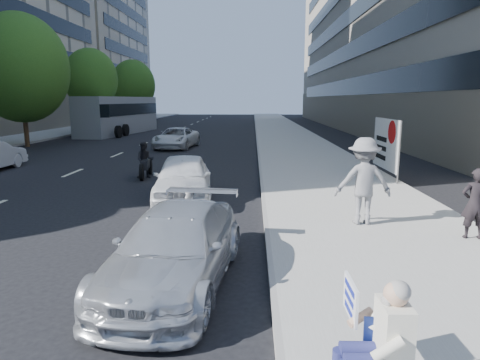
{
  "coord_description": "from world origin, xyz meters",
  "views": [
    {
      "loc": [
        1.11,
        -9.62,
        3.06
      ],
      "look_at": [
        0.76,
        2.35,
        0.8
      ],
      "focal_mm": 32.0,
      "sensor_mm": 36.0,
      "label": 1
    }
  ],
  "objects_px": {
    "protest_banner": "(386,144)",
    "white_sedan_near": "(183,178)",
    "jogger": "(363,181)",
    "motorcycle": "(145,162)",
    "bus": "(119,115)",
    "pedestrian_woman": "(475,204)",
    "parked_sedan": "(175,248)",
    "seated_protester": "(378,338)",
    "white_sedan_far": "(176,138)"
  },
  "relations": [
    {
      "from": "white_sedan_near",
      "to": "bus",
      "type": "bearing_deg",
      "value": 105.12
    },
    {
      "from": "protest_banner",
      "to": "white_sedan_near",
      "type": "bearing_deg",
      "value": -153.48
    },
    {
      "from": "jogger",
      "to": "motorcycle",
      "type": "relative_size",
      "value": 1.0
    },
    {
      "from": "motorcycle",
      "to": "protest_banner",
      "type": "bearing_deg",
      "value": -9.27
    },
    {
      "from": "parked_sedan",
      "to": "bus",
      "type": "xyz_separation_m",
      "value": [
        -10.79,
        31.99,
        1.0
      ]
    },
    {
      "from": "seated_protester",
      "to": "parked_sedan",
      "type": "bearing_deg",
      "value": 128.75
    },
    {
      "from": "protest_banner",
      "to": "pedestrian_woman",
      "type": "bearing_deg",
      "value": -92.91
    },
    {
      "from": "pedestrian_woman",
      "to": "bus",
      "type": "bearing_deg",
      "value": -53.84
    },
    {
      "from": "parked_sedan",
      "to": "bus",
      "type": "height_order",
      "value": "bus"
    },
    {
      "from": "seated_protester",
      "to": "parked_sedan",
      "type": "xyz_separation_m",
      "value": [
        -2.45,
        3.06,
        -0.24
      ]
    },
    {
      "from": "parked_sedan",
      "to": "bus",
      "type": "distance_m",
      "value": 33.77
    },
    {
      "from": "pedestrian_woman",
      "to": "white_sedan_far",
      "type": "relative_size",
      "value": 0.33
    },
    {
      "from": "white_sedan_near",
      "to": "motorcycle",
      "type": "bearing_deg",
      "value": 113.17
    },
    {
      "from": "seated_protester",
      "to": "bus",
      "type": "relative_size",
      "value": 0.11
    },
    {
      "from": "protest_banner",
      "to": "parked_sedan",
      "type": "relative_size",
      "value": 0.7
    },
    {
      "from": "bus",
      "to": "jogger",
      "type": "bearing_deg",
      "value": -55.01
    },
    {
      "from": "white_sedan_far",
      "to": "seated_protester",
      "type": "bearing_deg",
      "value": -69.27
    },
    {
      "from": "motorcycle",
      "to": "bus",
      "type": "xyz_separation_m",
      "value": [
        -7.83,
        22.12,
        1.0
      ]
    },
    {
      "from": "seated_protester",
      "to": "bus",
      "type": "xyz_separation_m",
      "value": [
        -13.24,
        35.04,
        0.76
      ]
    },
    {
      "from": "parked_sedan",
      "to": "white_sedan_far",
      "type": "distance_m",
      "value": 20.75
    },
    {
      "from": "seated_protester",
      "to": "motorcycle",
      "type": "relative_size",
      "value": 0.64
    },
    {
      "from": "white_sedan_near",
      "to": "white_sedan_far",
      "type": "height_order",
      "value": "white_sedan_near"
    },
    {
      "from": "pedestrian_woman",
      "to": "motorcycle",
      "type": "distance_m",
      "value": 11.81
    },
    {
      "from": "pedestrian_woman",
      "to": "motorcycle",
      "type": "bearing_deg",
      "value": -34.03
    },
    {
      "from": "jogger",
      "to": "protest_banner",
      "type": "distance_m",
      "value": 6.88
    },
    {
      "from": "jogger",
      "to": "white_sedan_near",
      "type": "distance_m",
      "value": 5.53
    },
    {
      "from": "protest_banner",
      "to": "motorcycle",
      "type": "height_order",
      "value": "protest_banner"
    },
    {
      "from": "protest_banner",
      "to": "parked_sedan",
      "type": "xyz_separation_m",
      "value": [
        -6.34,
        -9.63,
        -0.77
      ]
    },
    {
      "from": "jogger",
      "to": "parked_sedan",
      "type": "distance_m",
      "value": 5.07
    },
    {
      "from": "white_sedan_far",
      "to": "bus",
      "type": "relative_size",
      "value": 0.38
    },
    {
      "from": "seated_protester",
      "to": "motorcycle",
      "type": "xyz_separation_m",
      "value": [
        -5.41,
        12.93,
        -0.24
      ]
    },
    {
      "from": "seated_protester",
      "to": "bus",
      "type": "distance_m",
      "value": 37.47
    },
    {
      "from": "jogger",
      "to": "white_sedan_near",
      "type": "height_order",
      "value": "jogger"
    },
    {
      "from": "pedestrian_woman",
      "to": "motorcycle",
      "type": "xyz_separation_m",
      "value": [
        -8.93,
        7.73,
        -0.27
      ]
    },
    {
      "from": "white_sedan_near",
      "to": "motorcycle",
      "type": "distance_m",
      "value": 4.38
    },
    {
      "from": "bus",
      "to": "white_sedan_far",
      "type": "bearing_deg",
      "value": -50.11
    },
    {
      "from": "motorcycle",
      "to": "white_sedan_near",
      "type": "bearing_deg",
      "value": -68.72
    },
    {
      "from": "seated_protester",
      "to": "protest_banner",
      "type": "height_order",
      "value": "protest_banner"
    },
    {
      "from": "pedestrian_woman",
      "to": "parked_sedan",
      "type": "bearing_deg",
      "value": 26.64
    },
    {
      "from": "parked_sedan",
      "to": "jogger",
      "type": "bearing_deg",
      "value": 45.8
    },
    {
      "from": "protest_banner",
      "to": "white_sedan_near",
      "type": "distance_m",
      "value": 8.05
    },
    {
      "from": "pedestrian_woman",
      "to": "white_sedan_near",
      "type": "height_order",
      "value": "pedestrian_woman"
    },
    {
      "from": "white_sedan_far",
      "to": "motorcycle",
      "type": "relative_size",
      "value": 2.27
    },
    {
      "from": "seated_protester",
      "to": "jogger",
      "type": "height_order",
      "value": "jogger"
    },
    {
      "from": "jogger",
      "to": "pedestrian_woman",
      "type": "bearing_deg",
      "value": 153.17
    },
    {
      "from": "seated_protester",
      "to": "pedestrian_woman",
      "type": "relative_size",
      "value": 0.86
    },
    {
      "from": "motorcycle",
      "to": "bus",
      "type": "height_order",
      "value": "bus"
    },
    {
      "from": "pedestrian_woman",
      "to": "white_sedan_far",
      "type": "bearing_deg",
      "value": -55.56
    },
    {
      "from": "pedestrian_woman",
      "to": "protest_banner",
      "type": "height_order",
      "value": "protest_banner"
    },
    {
      "from": "jogger",
      "to": "protest_banner",
      "type": "xyz_separation_m",
      "value": [
        2.46,
        6.42,
        0.23
      ]
    }
  ]
}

